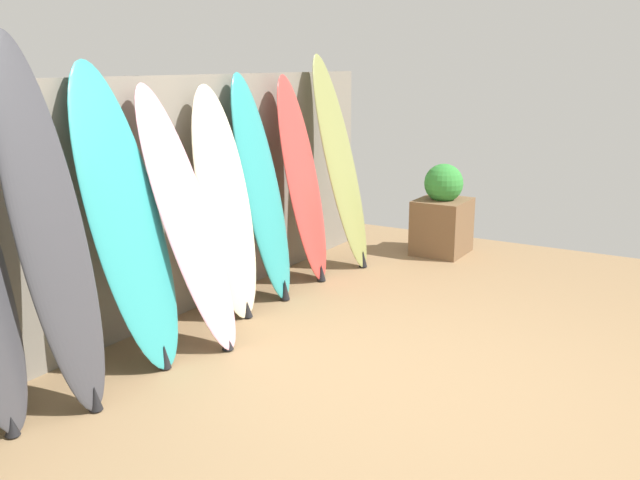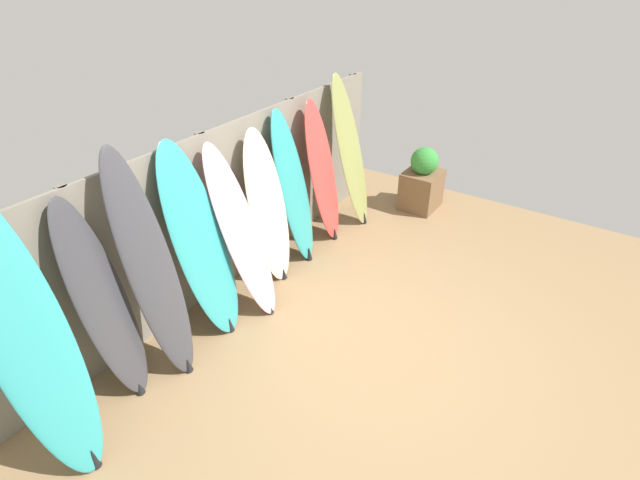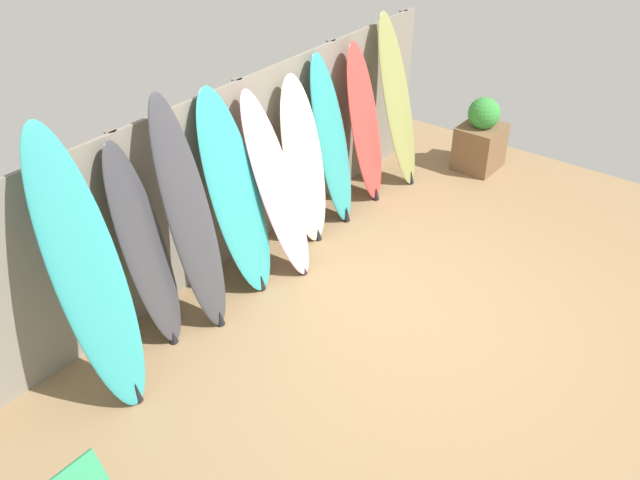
{
  "view_description": "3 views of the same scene",
  "coord_description": "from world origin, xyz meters",
  "px_view_note": "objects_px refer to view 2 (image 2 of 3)",
  "views": [
    {
      "loc": [
        -3.61,
        -1.6,
        1.89
      ],
      "look_at": [
        -0.17,
        0.45,
        0.89
      ],
      "focal_mm": 40.0,
      "sensor_mm": 36.0,
      "label": 1
    },
    {
      "loc": [
        -3.19,
        -1.5,
        3.4
      ],
      "look_at": [
        0.17,
        0.76,
        0.94
      ],
      "focal_mm": 28.0,
      "sensor_mm": 36.0,
      "label": 2
    },
    {
      "loc": [
        -4.51,
        -2.37,
        4.11
      ],
      "look_at": [
        -0.41,
        0.76,
        0.76
      ],
      "focal_mm": 40.0,
      "sensor_mm": 36.0,
      "label": 3
    }
  ],
  "objects_px": {
    "surfboard_teal_6": "(293,189)",
    "planter_box": "(422,182)",
    "surfboard_charcoal_2": "(151,270)",
    "surfboard_red_7": "(323,173)",
    "surfboard_cream_5": "(268,209)",
    "surfboard_olive_8": "(351,153)",
    "surfboard_pink_4": "(241,233)",
    "surfboard_teal_3": "(201,244)",
    "surfboard_teal_0": "(29,342)",
    "surfboard_charcoal_1": "(103,304)"
  },
  "relations": [
    {
      "from": "surfboard_teal_6",
      "to": "planter_box",
      "type": "height_order",
      "value": "surfboard_teal_6"
    },
    {
      "from": "surfboard_charcoal_2",
      "to": "surfboard_red_7",
      "type": "distance_m",
      "value": 2.73
    },
    {
      "from": "surfboard_red_7",
      "to": "surfboard_charcoal_2",
      "type": "bearing_deg",
      "value": -178.13
    },
    {
      "from": "surfboard_charcoal_2",
      "to": "surfboard_cream_5",
      "type": "bearing_deg",
      "value": 3.15
    },
    {
      "from": "surfboard_charcoal_2",
      "to": "surfboard_olive_8",
      "type": "relative_size",
      "value": 1.05
    },
    {
      "from": "surfboard_cream_5",
      "to": "surfboard_red_7",
      "type": "relative_size",
      "value": 0.97
    },
    {
      "from": "surfboard_teal_6",
      "to": "surfboard_olive_8",
      "type": "xyz_separation_m",
      "value": [
        1.18,
        -0.07,
        0.07
      ]
    },
    {
      "from": "surfboard_red_7",
      "to": "surfboard_olive_8",
      "type": "bearing_deg",
      "value": -5.23
    },
    {
      "from": "surfboard_pink_4",
      "to": "surfboard_red_7",
      "type": "xyz_separation_m",
      "value": [
        1.66,
        0.13,
        0.02
      ]
    },
    {
      "from": "surfboard_teal_6",
      "to": "surfboard_red_7",
      "type": "relative_size",
      "value": 1.01
    },
    {
      "from": "surfboard_teal_3",
      "to": "surfboard_red_7",
      "type": "height_order",
      "value": "surfboard_teal_3"
    },
    {
      "from": "surfboard_charcoal_2",
      "to": "surfboard_olive_8",
      "type": "bearing_deg",
      "value": 0.62
    },
    {
      "from": "surfboard_teal_3",
      "to": "surfboard_teal_6",
      "type": "xyz_separation_m",
      "value": [
        1.51,
        0.04,
        -0.04
      ]
    },
    {
      "from": "surfboard_teal_3",
      "to": "surfboard_olive_8",
      "type": "xyz_separation_m",
      "value": [
        2.68,
        -0.03,
        0.03
      ]
    },
    {
      "from": "surfboard_teal_0",
      "to": "surfboard_red_7",
      "type": "height_order",
      "value": "surfboard_teal_0"
    },
    {
      "from": "surfboard_teal_0",
      "to": "surfboard_pink_4",
      "type": "height_order",
      "value": "surfboard_teal_0"
    },
    {
      "from": "surfboard_red_7",
      "to": "surfboard_pink_4",
      "type": "bearing_deg",
      "value": -175.51
    },
    {
      "from": "surfboard_teal_0",
      "to": "planter_box",
      "type": "xyz_separation_m",
      "value": [
        5.25,
        -0.59,
        -0.68
      ]
    },
    {
      "from": "surfboard_cream_5",
      "to": "planter_box",
      "type": "relative_size",
      "value": 1.91
    },
    {
      "from": "surfboard_cream_5",
      "to": "surfboard_red_7",
      "type": "xyz_separation_m",
      "value": [
        1.08,
        -0.0,
        0.03
      ]
    },
    {
      "from": "surfboard_charcoal_1",
      "to": "surfboard_pink_4",
      "type": "height_order",
      "value": "surfboard_charcoal_1"
    },
    {
      "from": "planter_box",
      "to": "surfboard_teal_6",
      "type": "bearing_deg",
      "value": 159.85
    },
    {
      "from": "surfboard_teal_0",
      "to": "surfboard_charcoal_2",
      "type": "height_order",
      "value": "surfboard_teal_0"
    },
    {
      "from": "surfboard_teal_3",
      "to": "surfboard_teal_0",
      "type": "bearing_deg",
      "value": -175.66
    },
    {
      "from": "surfboard_olive_8",
      "to": "planter_box",
      "type": "relative_size",
      "value": 2.16
    },
    {
      "from": "surfboard_charcoal_2",
      "to": "surfboard_teal_3",
      "type": "height_order",
      "value": "surfboard_charcoal_2"
    },
    {
      "from": "surfboard_teal_6",
      "to": "surfboard_charcoal_2",
      "type": "bearing_deg",
      "value": -177.21
    },
    {
      "from": "surfboard_teal_0",
      "to": "planter_box",
      "type": "distance_m",
      "value": 5.33
    },
    {
      "from": "surfboard_charcoal_2",
      "to": "planter_box",
      "type": "height_order",
      "value": "surfboard_charcoal_2"
    },
    {
      "from": "surfboard_charcoal_1",
      "to": "planter_box",
      "type": "distance_m",
      "value": 4.69
    },
    {
      "from": "surfboard_red_7",
      "to": "surfboard_cream_5",
      "type": "bearing_deg",
      "value": 179.92
    },
    {
      "from": "surfboard_teal_0",
      "to": "surfboard_red_7",
      "type": "distance_m",
      "value": 3.8
    },
    {
      "from": "surfboard_teal_0",
      "to": "surfboard_red_7",
      "type": "relative_size",
      "value": 1.22
    },
    {
      "from": "surfboard_red_7",
      "to": "planter_box",
      "type": "xyz_separation_m",
      "value": [
        1.46,
        -0.74,
        -0.49
      ]
    },
    {
      "from": "surfboard_charcoal_2",
      "to": "surfboard_olive_8",
      "type": "height_order",
      "value": "surfboard_charcoal_2"
    },
    {
      "from": "surfboard_pink_4",
      "to": "surfboard_teal_3",
      "type": "bearing_deg",
      "value": 166.67
    },
    {
      "from": "surfboard_teal_0",
      "to": "surfboard_charcoal_1",
      "type": "relative_size",
      "value": 1.21
    },
    {
      "from": "surfboard_cream_5",
      "to": "surfboard_teal_6",
      "type": "height_order",
      "value": "surfboard_teal_6"
    },
    {
      "from": "surfboard_cream_5",
      "to": "surfboard_olive_8",
      "type": "distance_m",
      "value": 1.67
    },
    {
      "from": "surfboard_teal_6",
      "to": "planter_box",
      "type": "bearing_deg",
      "value": -20.15
    },
    {
      "from": "surfboard_charcoal_1",
      "to": "surfboard_teal_3",
      "type": "distance_m",
      "value": 1.04
    },
    {
      "from": "surfboard_teal_0",
      "to": "surfboard_charcoal_2",
      "type": "distance_m",
      "value": 1.07
    },
    {
      "from": "surfboard_charcoal_1",
      "to": "surfboard_charcoal_2",
      "type": "relative_size",
      "value": 0.87
    },
    {
      "from": "surfboard_charcoal_2",
      "to": "surfboard_teal_6",
      "type": "bearing_deg",
      "value": 2.79
    },
    {
      "from": "surfboard_teal_0",
      "to": "surfboard_teal_3",
      "type": "bearing_deg",
      "value": 4.34
    },
    {
      "from": "surfboard_pink_4",
      "to": "surfboard_olive_8",
      "type": "bearing_deg",
      "value": 1.98
    },
    {
      "from": "surfboard_charcoal_1",
      "to": "surfboard_teal_3",
      "type": "height_order",
      "value": "surfboard_teal_3"
    },
    {
      "from": "surfboard_teal_6",
      "to": "surfboard_olive_8",
      "type": "relative_size",
      "value": 0.92
    },
    {
      "from": "surfboard_teal_0",
      "to": "surfboard_olive_8",
      "type": "bearing_deg",
      "value": 1.32
    },
    {
      "from": "surfboard_charcoal_1",
      "to": "surfboard_olive_8",
      "type": "bearing_deg",
      "value": -1.13
    }
  ]
}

